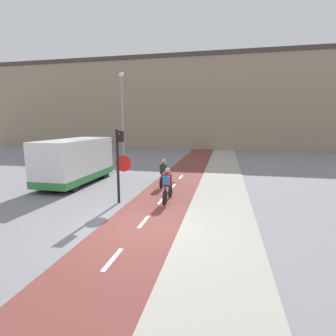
# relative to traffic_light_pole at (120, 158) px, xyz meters

# --- Properties ---
(ground_plane) EXTENTS (120.00, 120.00, 0.00)m
(ground_plane) POSITION_rel_traffic_light_pole_xyz_m (1.59, -2.38, -1.87)
(ground_plane) COLOR gray
(bike_lane) EXTENTS (2.54, 60.00, 0.02)m
(bike_lane) POSITION_rel_traffic_light_pole_xyz_m (1.59, -2.38, -1.86)
(bike_lane) COLOR brown
(bike_lane) RESTS_ON ground_plane
(sidewalk_strip) EXTENTS (2.40, 60.00, 0.05)m
(sidewalk_strip) POSITION_rel_traffic_light_pole_xyz_m (4.06, -2.38, -1.85)
(sidewalk_strip) COLOR #A8A399
(sidewalk_strip) RESTS_ON ground_plane
(building_row_background) EXTENTS (60.00, 5.20, 11.54)m
(building_row_background) POSITION_rel_traffic_light_pole_xyz_m (1.59, 25.21, 3.91)
(building_row_background) COLOR gray
(building_row_background) RESTS_ON ground_plane
(traffic_light_pole) EXTENTS (0.67, 0.25, 3.02)m
(traffic_light_pole) POSITION_rel_traffic_light_pole_xyz_m (0.00, 0.00, 0.00)
(traffic_light_pole) COLOR black
(traffic_light_pole) RESTS_ON ground_plane
(street_lamp_far) EXTENTS (0.36, 0.36, 6.71)m
(street_lamp_far) POSITION_rel_traffic_light_pole_xyz_m (-2.99, 7.88, 2.24)
(street_lamp_far) COLOR gray
(street_lamp_far) RESTS_ON ground_plane
(cyclist_near) EXTENTS (0.46, 1.70, 1.44)m
(cyclist_near) POSITION_rel_traffic_light_pole_xyz_m (1.85, 0.58, -1.18)
(cyclist_near) COLOR black
(cyclist_near) RESTS_ON ground_plane
(cyclist_far) EXTENTS (0.46, 1.63, 1.43)m
(cyclist_far) POSITION_rel_traffic_light_pole_xyz_m (1.08, 3.14, -1.18)
(cyclist_far) COLOR black
(cyclist_far) RESTS_ON ground_plane
(van) EXTENTS (1.98, 5.07, 2.40)m
(van) POSITION_rel_traffic_light_pole_xyz_m (-3.72, 2.80, -0.69)
(van) COLOR white
(van) RESTS_ON ground_plane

